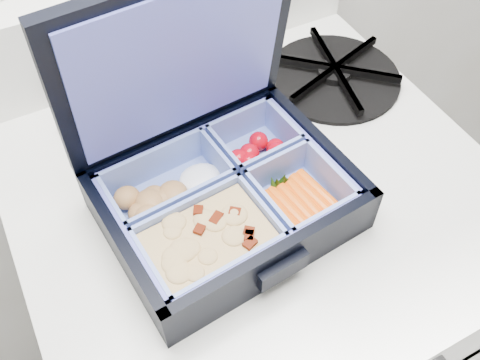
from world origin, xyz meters
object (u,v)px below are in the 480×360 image
burner_grate (334,71)px  fork (184,123)px  bento_box (227,199)px  stove (246,318)px

burner_grate → fork: burner_grate is taller
bento_box → burner_grate: bento_box is taller
bento_box → fork: bento_box is taller
stove → burner_grate: size_ratio=4.50×
bento_box → stove: bearing=35.8°
fork → burner_grate: bearing=10.3°
stove → fork: size_ratio=4.16×
burner_grate → fork: bearing=176.4°
bento_box → burner_grate: bearing=25.3°
fork → bento_box: bearing=-81.5°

